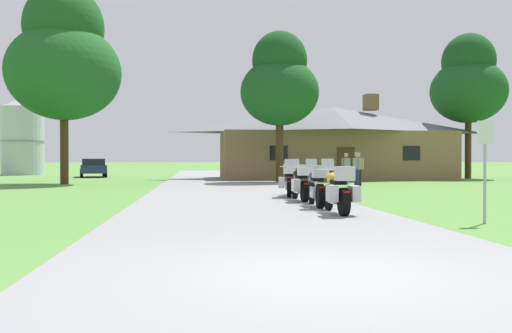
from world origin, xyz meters
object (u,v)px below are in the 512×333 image
Objects in this scene: tree_by_lodge_front at (280,83)px; metal_silo_distant at (23,136)px; metal_signpost_roadside at (485,159)px; tree_left_near at (64,59)px; bystander_gray_shirt_near_lodge at (346,167)px; motorcycle_blue_second_in_row at (317,186)px; motorcycle_yellow_nearest_to_camera at (338,190)px; motorcycle_black_third_in_row at (301,183)px; parked_navy_suv_far_left at (93,167)px; bystander_tan_shirt_beside_signpost at (358,167)px; motorcycle_black_farthest_in_row at (289,181)px; tree_right_of_lodge at (468,83)px; bystander_gray_shirt_by_tree at (357,168)px.

metal_silo_distant is (-19.84, 18.52, -2.32)m from tree_by_lodge_front.
tree_left_near is (-13.15, 19.80, 5.45)m from metal_signpost_roadside.
bystander_gray_shirt_near_lodge is at bearing -41.37° from metal_silo_distant.
bystander_gray_shirt_near_lodge is at bearing -29.68° from tree_by_lodge_front.
motorcycle_blue_second_in_row is at bearing -95.08° from tree_by_lodge_front.
motorcycle_blue_second_in_row is at bearing 91.58° from motorcycle_yellow_nearest_to_camera.
bystander_gray_shirt_near_lodge is at bearing 67.18° from motorcycle_black_third_in_row.
bystander_tan_shirt_beside_signpost is at bearing -56.37° from parked_navy_suv_far_left.
bystander_gray_shirt_near_lodge is 31.01m from metal_silo_distant.
tree_by_lodge_front is at bearing 92.14° from motorcycle_black_farthest_in_row.
tree_by_lodge_front is at bearing -54.75° from parked_navy_suv_far_left.
metal_signpost_roadside reaches higher than bystander_gray_shirt_near_lodge.
motorcycle_black_third_in_row is 18.47m from tree_left_near.
bystander_gray_shirt_near_lodge is 0.16× the size of tree_right_of_lodge.
motorcycle_blue_second_in_row is at bearing 88.66° from bystander_tan_shirt_beside_signpost.
motorcycle_blue_second_in_row is 12.08m from bystander_gray_shirt_by_tree.
bystander_tan_shirt_beside_signpost is (0.05, -2.11, 0.00)m from bystander_gray_shirt_near_lodge.
motorcycle_yellow_nearest_to_camera is 0.20× the size of tree_right_of_lodge.
metal_silo_distant is (-23.25, 22.54, 2.44)m from bystander_tan_shirt_beside_signpost.
bystander_gray_shirt_by_tree is 16.71m from tree_left_near.
metal_silo_distant is (-22.86, 23.59, 2.44)m from bystander_gray_shirt_by_tree.
motorcycle_yellow_nearest_to_camera is 0.24× the size of tree_by_lodge_front.
motorcycle_yellow_nearest_to_camera and motorcycle_black_farthest_in_row have the same top height.
motorcycle_black_farthest_in_row is (-0.07, 4.02, -0.01)m from motorcycle_blue_second_in_row.
bystander_tan_shirt_beside_signpost is 0.16× the size of tree_right_of_lodge.
motorcycle_black_farthest_in_row is at bearing 133.99° from bystander_gray_shirt_by_tree.
parked_navy_suv_far_left is at bearing 113.57° from metal_signpost_roadside.
motorcycle_yellow_nearest_to_camera is 32.05m from parked_navy_suv_far_left.
motorcycle_yellow_nearest_to_camera is 0.97× the size of metal_signpost_roadside.
tree_by_lodge_front reaches higher than parked_navy_suv_far_left.
bystander_gray_shirt_by_tree is (-0.39, -1.05, 0.00)m from bystander_tan_shirt_beside_signpost.
motorcycle_black_third_in_row is at bearing 91.08° from motorcycle_yellow_nearest_to_camera.
motorcycle_black_farthest_in_row is 8.52m from bystander_gray_shirt_by_tree.
tree_by_lodge_front reaches higher than motorcycle_blue_second_in_row.
motorcycle_yellow_nearest_to_camera is 0.43× the size of parked_navy_suv_far_left.
bystander_tan_shirt_beside_signpost is 0.35× the size of parked_navy_suv_far_left.
bystander_gray_shirt_near_lodge reaches higher than motorcycle_black_farthest_in_row.
motorcycle_yellow_nearest_to_camera is 1.23× the size of bystander_gray_shirt_by_tree.
motorcycle_black_third_in_row is 15.20m from tree_by_lodge_front.
tree_by_lodge_front is 17.87m from parked_navy_suv_far_left.
motorcycle_blue_second_in_row is at bearing -125.57° from tree_right_of_lodge.
bystander_gray_shirt_near_lodge reaches higher than motorcycle_yellow_nearest_to_camera.
parked_navy_suv_far_left is at bearing 137.14° from tree_by_lodge_front.
parked_navy_suv_far_left is (-16.00, 15.71, -0.17)m from bystander_tan_shirt_beside_signpost.
motorcycle_blue_second_in_row is 2.05m from motorcycle_black_third_in_row.
metal_signpost_roadside is at bearing -51.13° from motorcycle_blue_second_in_row.
tree_left_near is 1.60× the size of metal_silo_distant.
motorcycle_blue_second_in_row is at bearing -90.54° from motorcycle_black_third_in_row.
parked_navy_suv_far_left is (7.25, -6.83, -2.61)m from metal_silo_distant.
motorcycle_blue_second_in_row is at bearing 144.52° from bystander_gray_shirt_by_tree.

